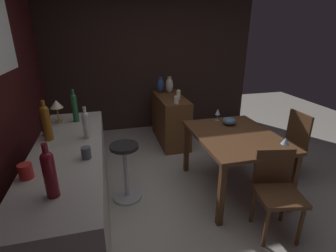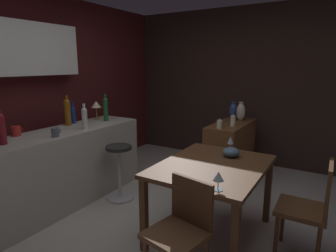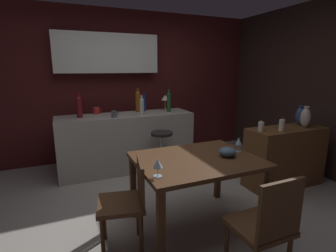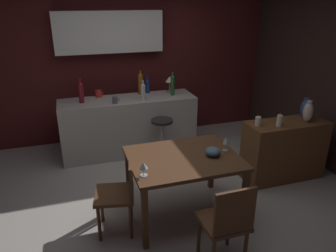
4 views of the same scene
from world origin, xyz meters
name	(u,v)px [view 4 (image 4 of 4)]	position (x,y,z in m)	size (l,w,h in m)	color
ground_plane	(163,194)	(0.00, 0.00, 0.00)	(9.00, 9.00, 0.00)	#B7B2A8
wall_kitchen_back	(124,58)	(-0.06, 2.08, 1.41)	(5.20, 0.33, 2.60)	#4C1919
wall_side_right	(326,76)	(2.55, 0.30, 1.30)	(0.10, 4.40, 2.60)	#33231E
dining_table	(184,164)	(0.11, -0.43, 0.65)	(1.19, 0.93, 0.74)	#56351E
kitchen_counter	(129,126)	(-0.15, 1.37, 0.45)	(2.10, 0.60, 0.90)	#B2ADA3
sideboard_cabinet	(284,150)	(1.71, -0.07, 0.41)	(1.10, 0.44, 0.82)	brown
chair_near_window	(120,192)	(-0.61, -0.49, 0.47)	(0.47, 0.47, 0.83)	#56351E
chair_by_doorway	(227,222)	(0.21, -1.28, 0.49)	(0.40, 0.40, 0.89)	#56351E
bar_stool	(162,140)	(0.25, 0.85, 0.37)	(0.34, 0.34, 0.69)	#262323
wine_glass_left	(143,166)	(-0.39, -0.69, 0.85)	(0.08, 0.08, 0.15)	silver
wine_glass_right	(226,141)	(0.62, -0.43, 0.85)	(0.06, 0.06, 0.16)	silver
fruit_bowl	(213,152)	(0.43, -0.50, 0.79)	(0.17, 0.17, 0.10)	slate
wine_bottle_ruby	(81,91)	(-0.84, 1.37, 1.07)	(0.08, 0.08, 0.36)	maroon
wine_bottle_clear	(143,91)	(0.06, 1.20, 1.05)	(0.07, 0.07, 0.31)	silver
wine_bottle_cobalt	(147,85)	(0.22, 1.60, 1.03)	(0.07, 0.07, 0.29)	navy
wine_bottle_green	(173,84)	(0.57, 1.35, 1.08)	(0.06, 0.06, 0.37)	#1E592D
wine_bottle_amber	(141,83)	(0.10, 1.56, 1.09)	(0.08, 0.08, 0.39)	#8C5114
cup_red	(98,94)	(-0.57, 1.59, 0.95)	(0.13, 0.10, 0.11)	red
cup_slate	(115,100)	(-0.37, 1.19, 0.95)	(0.11, 0.08, 0.10)	#515660
counter_lamp	(170,80)	(0.58, 1.53, 1.10)	(0.14, 0.14, 0.26)	#A58447
pillar_candle_tall	(258,121)	(1.27, -0.04, 0.88)	(0.07, 0.07, 0.14)	white
pillar_candle_short	(279,121)	(1.51, -0.15, 0.89)	(0.07, 0.07, 0.17)	white
vase_ceramic_blue	(305,108)	(2.04, 0.03, 0.95)	(0.13, 0.13, 0.27)	#334C8C
vase_ceramic_ivory	(308,112)	(1.97, -0.11, 0.96)	(0.13, 0.13, 0.29)	beige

